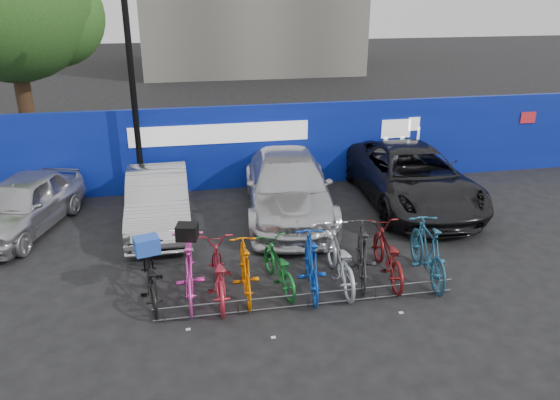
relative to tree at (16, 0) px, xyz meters
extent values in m
plane|color=black|center=(6.77, -10.06, -5.07)|extent=(100.00, 100.00, 0.00)
cube|color=#0A1C8E|center=(6.77, -4.06, -3.87)|extent=(22.00, 0.15, 2.40)
cube|color=white|center=(5.77, -4.16, -3.42)|extent=(5.00, 0.02, 0.55)
cube|color=white|center=(10.97, -4.16, -3.52)|extent=(1.20, 0.02, 0.90)
cube|color=red|center=(15.27, -4.16, -3.37)|extent=(0.50, 0.02, 0.35)
cylinder|color=#382314|center=(-0.23, -0.06, -3.07)|extent=(0.50, 0.50, 4.00)
sphere|color=#225C1C|center=(0.97, 0.24, -0.47)|extent=(3.20, 3.20, 3.20)
cylinder|color=black|center=(3.57, -4.66, -2.07)|extent=(0.16, 0.16, 6.00)
cylinder|color=#595B60|center=(6.77, -10.66, -4.79)|extent=(5.60, 0.03, 0.03)
cylinder|color=#595B60|center=(6.77, -10.66, -5.02)|extent=(5.60, 0.03, 0.03)
cylinder|color=#595B60|center=(4.17, -10.66, -4.93)|extent=(0.03, 0.03, 0.28)
cylinder|color=#595B60|center=(5.47, -10.66, -4.93)|extent=(0.03, 0.03, 0.28)
cylinder|color=#595B60|center=(6.77, -10.66, -4.93)|extent=(0.03, 0.03, 0.28)
cylinder|color=#595B60|center=(8.07, -10.66, -4.93)|extent=(0.03, 0.03, 0.28)
cylinder|color=#595B60|center=(9.37, -10.66, -4.93)|extent=(0.03, 0.03, 0.28)
imported|color=#B6B5BA|center=(0.87, -6.10, -4.40)|extent=(2.71, 4.23, 1.34)
imported|color=#ABABAF|center=(4.05, -6.43, -4.39)|extent=(1.49, 4.14, 1.36)
imported|color=silver|center=(7.28, -6.26, -4.31)|extent=(2.70, 5.41, 1.51)
imported|color=black|center=(10.66, -6.17, -4.31)|extent=(2.78, 5.59, 1.52)
imported|color=black|center=(3.94, -9.86, -4.58)|extent=(0.87, 1.94, 0.98)
imported|color=#F03CB3|center=(4.67, -9.91, -4.46)|extent=(0.63, 2.06, 1.23)
imported|color=#B02435|center=(5.19, -9.99, -4.55)|extent=(0.70, 1.99, 1.04)
imported|color=orange|center=(5.70, -10.00, -4.53)|extent=(0.56, 1.80, 1.07)
imported|color=#146C27|center=(6.36, -9.84, -4.61)|extent=(0.88, 1.82, 0.92)
imported|color=#0E3FB2|center=(6.96, -10.08, -4.49)|extent=(0.77, 1.97, 1.15)
imported|color=#ABB0B4|center=(7.56, -9.91, -4.53)|extent=(0.79, 2.09, 1.09)
imported|color=#272628|center=(8.05, -9.85, -4.48)|extent=(1.03, 2.03, 1.17)
imported|color=maroon|center=(8.57, -9.87, -4.54)|extent=(0.87, 2.05, 1.05)
imported|color=#205777|center=(9.34, -10.06, -4.46)|extent=(0.77, 2.08, 1.22)
cube|color=blue|center=(3.94, -9.86, -3.93)|extent=(0.51, 0.43, 0.31)
cube|color=black|center=(4.67, -9.91, -3.70)|extent=(0.44, 0.41, 0.28)
camera|label=1|loc=(4.66, -19.01, 0.46)|focal=35.00mm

